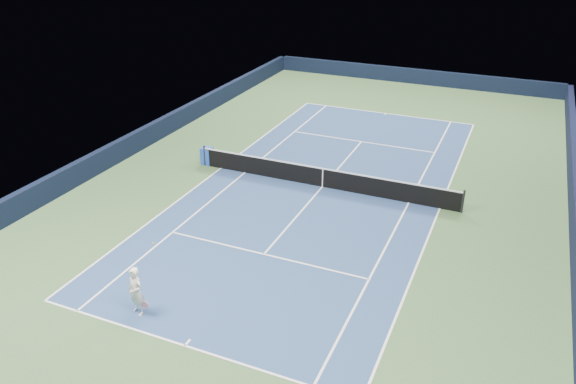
% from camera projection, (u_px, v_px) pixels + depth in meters
% --- Properties ---
extents(ground, '(40.00, 40.00, 0.00)m').
position_uv_depth(ground, '(322.00, 187.00, 26.53)').
color(ground, '#38562F').
rests_on(ground, ground).
extents(wall_far, '(22.00, 0.35, 1.10)m').
position_uv_depth(wall_far, '(413.00, 76.00, 42.59)').
color(wall_far, black).
rests_on(wall_far, ground).
extents(wall_left, '(0.35, 40.00, 1.10)m').
position_uv_depth(wall_left, '(134.00, 143.00, 30.13)').
color(wall_left, black).
rests_on(wall_left, ground).
extents(court_surface, '(10.97, 23.77, 0.01)m').
position_uv_depth(court_surface, '(322.00, 187.00, 26.53)').
color(court_surface, navy).
rests_on(court_surface, ground).
extents(baseline_far, '(10.97, 0.08, 0.00)m').
position_uv_depth(baseline_far, '(386.00, 113.00, 36.30)').
color(baseline_far, white).
rests_on(baseline_far, ground).
extents(baseline_near, '(10.97, 0.08, 0.00)m').
position_uv_depth(baseline_near, '(185.00, 346.00, 16.75)').
color(baseline_near, white).
rests_on(baseline_near, ground).
extents(sideline_doubles_right, '(0.08, 23.77, 0.00)m').
position_uv_depth(sideline_doubles_right, '(440.00, 208.00, 24.57)').
color(sideline_doubles_right, white).
rests_on(sideline_doubles_right, ground).
extents(sideline_doubles_left, '(0.08, 23.77, 0.00)m').
position_uv_depth(sideline_doubles_left, '(221.00, 168.00, 28.48)').
color(sideline_doubles_left, white).
rests_on(sideline_doubles_left, ground).
extents(sideline_singles_right, '(0.08, 23.77, 0.00)m').
position_uv_depth(sideline_singles_right, '(409.00, 203.00, 25.06)').
color(sideline_singles_right, white).
rests_on(sideline_singles_right, ground).
extents(sideline_singles_left, '(0.08, 23.77, 0.00)m').
position_uv_depth(sideline_singles_left, '(245.00, 172.00, 27.99)').
color(sideline_singles_left, white).
rests_on(sideline_singles_left, ground).
extents(service_line_far, '(8.23, 0.08, 0.00)m').
position_uv_depth(service_line_far, '(361.00, 142.00, 31.79)').
color(service_line_far, white).
rests_on(service_line_far, ground).
extents(service_line_near, '(8.23, 0.08, 0.00)m').
position_uv_depth(service_line_near, '(264.00, 254.00, 21.26)').
color(service_line_near, white).
rests_on(service_line_near, ground).
extents(center_service_line, '(0.08, 12.80, 0.00)m').
position_uv_depth(center_service_line, '(322.00, 187.00, 26.53)').
color(center_service_line, white).
rests_on(center_service_line, ground).
extents(center_mark_far, '(0.08, 0.30, 0.00)m').
position_uv_depth(center_mark_far, '(385.00, 114.00, 36.17)').
color(center_mark_far, white).
rests_on(center_mark_far, ground).
extents(center_mark_near, '(0.08, 0.30, 0.00)m').
position_uv_depth(center_mark_near, '(187.00, 342.00, 16.88)').
color(center_mark_near, white).
rests_on(center_mark_near, ground).
extents(tennis_net, '(12.90, 0.10, 1.07)m').
position_uv_depth(tennis_net, '(323.00, 177.00, 26.30)').
color(tennis_net, black).
rests_on(tennis_net, ground).
extents(sponsor_cube, '(0.60, 0.52, 0.88)m').
position_uv_depth(sponsor_cube, '(207.00, 156.00, 28.78)').
color(sponsor_cube, blue).
rests_on(sponsor_cube, ground).
extents(tennis_player, '(0.82, 1.32, 2.13)m').
position_uv_depth(tennis_player, '(136.00, 291.00, 17.77)').
color(tennis_player, white).
rests_on(tennis_player, ground).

